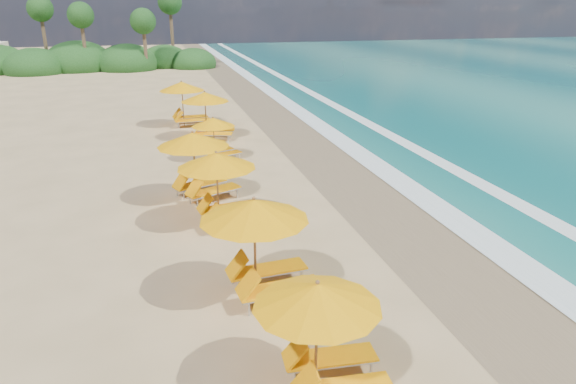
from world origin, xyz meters
name	(u,v)px	position (x,y,z in m)	size (l,w,h in m)	color
ground	(288,227)	(0.00, 0.00, 0.00)	(160.00, 160.00, 0.00)	tan
wet_sand	(402,215)	(4.00, 0.00, 0.01)	(4.00, 160.00, 0.01)	#86724F
surf_foam	(472,207)	(6.70, 0.00, 0.03)	(4.00, 160.00, 0.01)	white
station_2	(326,330)	(-1.25, -7.47, 1.31)	(2.62, 2.45, 2.33)	olive
station_3	(263,241)	(-1.63, -3.87, 1.47)	(2.98, 2.80, 2.62)	olive
station_4	(223,184)	(-1.93, 0.72, 1.40)	(2.94, 2.79, 2.51)	olive
station_5	(199,161)	(-2.43, 3.33, 1.45)	(3.38, 3.35, 2.59)	olive
station_6	(217,135)	(-1.16, 8.37, 1.12)	(2.57, 2.53, 1.99)	olive
station_7	(209,112)	(-1.02, 12.32, 1.42)	(3.18, 3.09, 2.53)	olive
station_8	(186,100)	(-1.95, 15.84, 1.47)	(2.91, 2.71, 2.62)	olive
treeline	(89,61)	(-9.94, 45.51, 1.00)	(25.80, 8.80, 9.74)	#163D14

